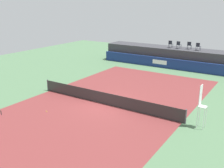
# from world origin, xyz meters

# --- Properties ---
(ground_plane) EXTENTS (48.00, 48.00, 0.00)m
(ground_plane) POSITION_xyz_m (0.00, 3.00, 0.00)
(ground_plane) COLOR #4C704C
(court_inner) EXTENTS (12.00, 22.00, 0.00)m
(court_inner) POSITION_xyz_m (0.00, 0.00, 0.00)
(court_inner) COLOR maroon
(court_inner) RESTS_ON ground
(sponsor_wall) EXTENTS (18.00, 0.22, 1.20)m
(sponsor_wall) POSITION_xyz_m (-0.01, 13.50, 0.60)
(sponsor_wall) COLOR navy
(sponsor_wall) RESTS_ON ground
(spectator_platform) EXTENTS (18.00, 2.80, 2.20)m
(spectator_platform) POSITION_xyz_m (0.00, 15.30, 1.10)
(spectator_platform) COLOR #38383D
(spectator_platform) RESTS_ON ground
(spectator_chair_far_left) EXTENTS (0.45, 0.45, 0.89)m
(spectator_chair_far_left) POSITION_xyz_m (-0.66, 15.02, 2.69)
(spectator_chair_far_left) COLOR #1E232D
(spectator_chair_far_left) RESTS_ON spectator_platform
(spectator_chair_left) EXTENTS (0.48, 0.48, 0.89)m
(spectator_chair_left) POSITION_xyz_m (0.38, 14.95, 2.69)
(spectator_chair_left) COLOR #1E232D
(spectator_chair_left) RESTS_ON spectator_platform
(spectator_chair_center) EXTENTS (0.48, 0.48, 0.89)m
(spectator_chair_center) POSITION_xyz_m (1.54, 15.30, 2.69)
(spectator_chair_center) COLOR #1E232D
(spectator_chair_center) RESTS_ON spectator_platform
(spectator_chair_right) EXTENTS (0.48, 0.48, 0.89)m
(spectator_chair_right) POSITION_xyz_m (2.66, 14.98, 2.69)
(spectator_chair_right) COLOR #1E232D
(spectator_chair_right) RESTS_ON spectator_platform
(umpire_chair) EXTENTS (0.47, 0.47, 2.76)m
(umpire_chair) POSITION_xyz_m (7.07, 0.01, 1.59)
(umpire_chair) COLOR white
(umpire_chair) RESTS_ON ground
(tennis_net) EXTENTS (12.40, 0.02, 0.95)m
(tennis_net) POSITION_xyz_m (0.00, 0.00, 0.47)
(tennis_net) COLOR #2D2D2D
(tennis_net) RESTS_ON ground
(net_post_near) EXTENTS (0.10, 0.10, 1.00)m
(net_post_near) POSITION_xyz_m (-6.20, 0.00, 0.50)
(net_post_near) COLOR #4C4C51
(net_post_near) RESTS_ON ground
(net_post_far) EXTENTS (0.10, 0.10, 1.00)m
(net_post_far) POSITION_xyz_m (6.20, 0.00, 0.50)
(net_post_far) COLOR #4C4C51
(net_post_far) RESTS_ON ground
(tennis_ball) EXTENTS (0.07, 0.07, 0.07)m
(tennis_ball) POSITION_xyz_m (-2.77, -3.48, 0.04)
(tennis_ball) COLOR #D8EA33
(tennis_ball) RESTS_ON court_inner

